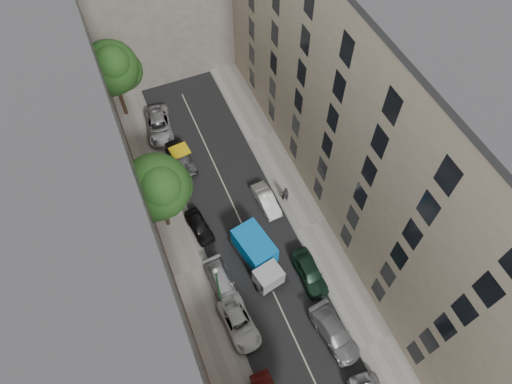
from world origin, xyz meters
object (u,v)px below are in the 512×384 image
car_right_3 (266,200)px  tree_far (113,70)px  car_left_5 (181,158)px  car_right_1 (335,333)px  car_left_2 (239,323)px  tree_mid (158,189)px  car_left_3 (222,283)px  car_left_4 (199,226)px  tarp_truck (258,255)px  car_left_6 (159,126)px  pedestrian (285,194)px  car_right_2 (310,272)px  lamp_post (218,284)px

car_right_3 → tree_far: bearing=116.1°
car_left_5 → car_right_1: size_ratio=0.91×
car_left_2 → tree_mid: size_ratio=0.54×
car_left_3 → car_right_1: (6.40, -7.10, 0.07)m
tree_mid → tree_far: size_ratio=0.97×
car_left_4 → tree_far: size_ratio=0.42×
tarp_truck → car_right_1: size_ratio=1.21×
car_left_3 → car_left_4: car_left_3 is taller
tree_mid → car_right_1: bearing=-58.5°
car_left_6 → car_left_2: bearing=-81.5°
car_left_5 → car_right_3: car_left_5 is taller
car_left_5 → pedestrian: (7.30, -7.73, 0.34)m
car_left_4 → car_left_5: 7.64m
car_left_3 → pedestrian: (8.10, 5.47, 0.43)m
car_left_4 → car_left_2: bearing=-97.1°
car_left_6 → tree_mid: 12.19m
car_left_4 → car_left_6: bearing=82.5°
car_left_5 → tree_far: (-3.28, 8.19, 5.30)m
car_right_3 → car_left_4: bearing=178.3°
tarp_truck → car_right_3: 5.89m
tarp_truck → car_right_2: (3.38, -2.70, -0.67)m
car_left_3 → tarp_truck: bearing=9.2°
car_left_6 → car_right_2: 21.09m
car_left_6 → tree_far: (-2.48, 3.41, 5.29)m
pedestrian → tarp_truck: bearing=66.9°
car_left_2 → lamp_post: bearing=102.6°
car_right_2 → car_left_2: bearing=-166.0°
car_left_3 → tree_mid: size_ratio=0.52×
tree_far → car_left_2: bearing=-84.2°
tarp_truck → tree_mid: 9.60m
tarp_truck → car_left_3: 3.65m
car_left_5 → car_right_1: car_left_5 is taller
car_left_4 → car_left_6: size_ratio=0.69×
car_left_5 → tree_mid: (-3.08, -6.11, 5.00)m
car_right_2 → car_right_3: 7.78m
car_left_6 → car_right_1: size_ratio=1.10×
car_right_3 → lamp_post: size_ratio=0.59×
tarp_truck → tree_mid: (-5.77, 6.35, 4.32)m
car_left_3 → car_left_6: car_left_6 is taller
tarp_truck → lamp_post: size_ratio=0.91×
car_right_3 → lamp_post: (-7.00, -7.19, 3.54)m
tarp_truck → tree_far: size_ratio=0.67×
car_right_2 → pedestrian: bearing=81.1°
car_right_3 → tree_mid: 10.15m
car_right_1 → car_right_3: size_ratio=1.27×
car_left_6 → car_right_3: 13.76m
tarp_truck → car_left_3: tarp_truck is taller
car_left_2 → car_left_6: car_left_6 is taller
car_left_3 → car_left_6: bearing=87.2°
car_right_2 → lamp_post: bearing=176.1°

